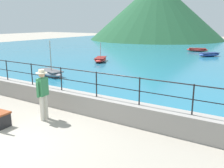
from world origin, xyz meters
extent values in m
plane|color=gray|center=(0.00, 0.00, 0.00)|extent=(120.00, 120.00, 0.00)
cube|color=gray|center=(0.00, 3.20, 0.35)|extent=(20.00, 0.56, 0.70)
cylinder|color=black|center=(-4.18, 3.20, 1.15)|extent=(0.04, 0.04, 0.90)
cylinder|color=black|center=(-2.51, 3.20, 1.15)|extent=(0.04, 0.04, 0.90)
cylinder|color=black|center=(-0.84, 3.20, 1.15)|extent=(0.04, 0.04, 0.90)
cylinder|color=black|center=(0.84, 3.20, 1.15)|extent=(0.04, 0.04, 0.90)
cylinder|color=black|center=(2.51, 3.20, 1.15)|extent=(0.04, 0.04, 0.90)
cylinder|color=black|center=(4.18, 3.20, 1.15)|extent=(0.04, 0.04, 0.90)
cylinder|color=black|center=(0.00, 3.20, 1.57)|extent=(18.40, 0.04, 0.04)
cylinder|color=black|center=(0.00, 3.20, 1.15)|extent=(18.40, 0.03, 0.03)
cube|color=#236B89|center=(0.00, 25.84, 0.03)|extent=(64.00, 44.32, 0.06)
cone|color=#1E4C2D|center=(-13.39, 42.71, 5.53)|extent=(25.42, 25.42, 11.06)
cube|color=black|center=(-0.97, 0.72, 0.22)|extent=(0.11, 0.47, 0.43)
cylinder|color=beige|center=(-0.48, 2.00, 0.43)|extent=(0.15, 0.15, 0.86)
cylinder|color=beige|center=(-0.46, 1.82, 0.43)|extent=(0.15, 0.15, 0.86)
cube|color=#337F4C|center=(-0.47, 1.91, 1.16)|extent=(0.26, 0.38, 0.60)
cylinder|color=#337F4C|center=(-0.50, 2.15, 1.12)|extent=(0.09, 0.09, 0.52)
cylinder|color=#337F4C|center=(-0.44, 1.67, 1.12)|extent=(0.09, 0.09, 0.52)
sphere|color=tan|center=(-0.47, 1.91, 1.59)|extent=(0.22, 0.22, 0.22)
cylinder|color=beige|center=(-0.47, 1.91, 1.64)|extent=(0.38, 0.38, 0.02)
cylinder|color=beige|center=(-0.47, 1.91, 1.70)|extent=(0.20, 0.20, 0.10)
ellipsoid|color=red|center=(-6.05, 13.33, 0.24)|extent=(1.78, 2.47, 0.36)
cube|color=maroon|center=(-6.05, 13.33, 0.39)|extent=(1.47, 1.99, 0.06)
cylinder|color=#B2A899|center=(-6.09, 13.42, 1.04)|extent=(0.06, 0.06, 1.23)
ellipsoid|color=#2D4C9E|center=(0.97, 21.71, 0.24)|extent=(2.11, 2.37, 0.36)
cube|color=navy|center=(0.97, 21.71, 0.39)|extent=(1.72, 1.93, 0.06)
ellipsoid|color=red|center=(-1.09, 25.48, 0.24)|extent=(2.46, 1.50, 0.36)
cube|color=maroon|center=(-1.09, 25.48, 0.39)|extent=(1.98, 1.24, 0.06)
ellipsoid|color=gray|center=(-5.38, 7.01, 0.24)|extent=(2.46, 1.50, 0.36)
cube|color=#4D4D51|center=(-5.38, 7.01, 0.39)|extent=(1.98, 1.24, 0.06)
cylinder|color=#B2A899|center=(-5.28, 6.99, 1.32)|extent=(0.06, 0.06, 1.79)
camera|label=1|loc=(5.82, -3.69, 3.27)|focal=39.97mm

